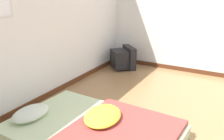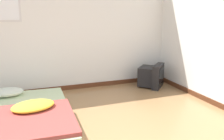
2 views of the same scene
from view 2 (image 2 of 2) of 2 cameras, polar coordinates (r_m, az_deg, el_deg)
wall_back at (r=4.90m, az=-14.93°, el=9.81°), size 7.40×0.08×2.60m
mattress_bed at (r=3.80m, az=-20.02°, el=-9.84°), size 1.45×2.07×0.31m
crt_tv at (r=5.29m, az=9.08°, el=-1.35°), size 0.66×0.66×0.49m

